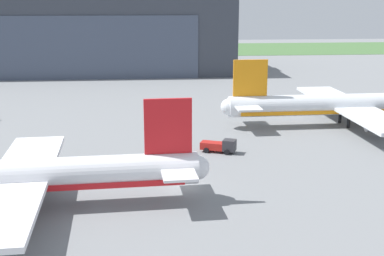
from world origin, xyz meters
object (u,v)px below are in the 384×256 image
(airliner_far_right, at_px, (354,105))
(pushback_tractor, at_px, (220,146))
(maintenance_hangar, at_px, (75,35))
(airliner_near_right, at_px, (12,177))

(airliner_far_right, relative_size, pushback_tractor, 8.96)
(airliner_far_right, height_order, pushback_tractor, airliner_far_right)
(maintenance_hangar, height_order, airliner_near_right, maintenance_hangar)
(airliner_near_right, bearing_deg, maintenance_hangar, 93.62)
(airliner_far_right, bearing_deg, pushback_tractor, -150.75)
(maintenance_hangar, relative_size, airliner_far_right, 1.95)
(airliner_near_right, distance_m, pushback_tractor, 31.18)
(maintenance_hangar, xyz_separation_m, pushback_tractor, (31.68, -90.78, -9.94))
(maintenance_hangar, xyz_separation_m, airliner_far_right, (57.59, -76.27, -7.30))
(airliner_far_right, xyz_separation_m, pushback_tractor, (-25.91, -14.51, -2.64))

